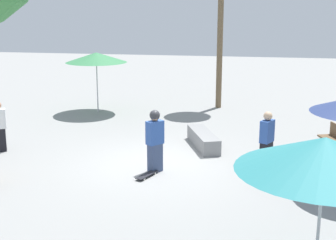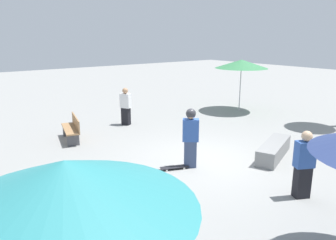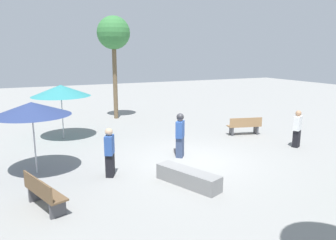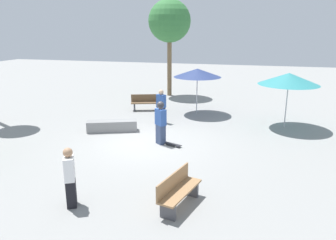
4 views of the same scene
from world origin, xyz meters
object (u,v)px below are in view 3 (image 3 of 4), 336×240
Objects in this scene: concrete_ledge at (188,177)px; bench_near at (245,126)px; skater_main at (180,134)px; bystander_far at (110,153)px; shade_umbrella_teal at (61,91)px; bystander_watching at (297,129)px; palm_tree_center_right at (114,35)px; shade_umbrella_navy at (32,109)px; bench_far at (43,193)px; skateboard at (177,152)px.

concrete_ledge is 6.77m from bench_near.
skater_main reaches higher than bystander_far.
shade_umbrella_teal reaches higher than bystander_watching.
shade_umbrella_teal is at bearing -45.44° from palm_tree_center_right.
bystander_far is (-1.66, -1.90, 0.55)m from concrete_ledge.
bystander_watching is at bearing 105.16° from concrete_ledge.
bench_far is at bearing 0.16° from shade_umbrella_navy.
concrete_ledge is 6.22m from bystander_watching.
bystander_far is (0.82, -2.90, -0.12)m from skater_main.
bystander_watching is (-1.62, 5.98, 0.53)m from concrete_ledge.
bench_far is 1.05× the size of bystander_far.
bystander_watching reaches higher than bench_near.
palm_tree_center_right is (-8.19, -0.10, 3.94)m from skater_main.
bystander_watching is (9.04, 5.09, -4.08)m from palm_tree_center_right.
bench_near is at bearing -103.08° from bystander_watching.
palm_tree_center_right reaches higher than bench_near.
shade_umbrella_navy is at bearing -94.92° from bystander_far.
concrete_ledge is at bearing -161.82° from skater_main.
skateboard is 0.38× the size of concrete_ledge.
shade_umbrella_teal is (-4.76, -3.58, 1.28)m from skater_main.
bystander_watching is at bearing -61.07° from bench_near.
skateboard is at bearing -149.36° from bench_near.
concrete_ledge is 1.31× the size of bench_far.
skateboard is at bearing -42.96° from bystander_watching.
skateboard is 4.40m from bench_near.
bench_near and bench_far have the same top height.
concrete_ledge is 5.33m from shade_umbrella_navy.
shade_umbrella_teal is (-3.05, -7.90, 1.76)m from bench_near.
bench_near is 1.06× the size of bystander_far.
palm_tree_center_right is (-10.47, 4.89, 4.42)m from bench_far.
palm_tree_center_right reaches higher than shade_umbrella_teal.
shade_umbrella_navy is (1.21, -9.31, 1.70)m from bench_near.
bench_far is at bearing -92.76° from concrete_ledge.
bench_near is (-1.71, 4.32, -0.48)m from skater_main.
palm_tree_center_right is 3.75× the size of bystander_far.
bench_near is (-1.24, 4.21, 0.37)m from skateboard.
shade_umbrella_teal is (-7.24, -2.58, 1.95)m from concrete_ledge.
skater_main is 2.75m from concrete_ledge.
concrete_ledge is at bearing -127.55° from bench_near.
bench_near is at bearing 94.15° from bench_far.
concrete_ledge is 4.00m from bench_far.
bystander_far reaches higher than bench_far.
bystander_far is at bearing 57.98° from shade_umbrella_navy.
skater_main is at bearing 158.09° from concrete_ledge.
shade_umbrella_teal is at bearing 173.08° from bench_near.
skateboard is at bearing 140.28° from bystander_far.
bystander_watching is (2.56, 0.67, 0.34)m from bench_near.
bench_near is at bearing -28.34° from skater_main.
concrete_ledge is at bearing -4.80° from palm_tree_center_right.
shade_umbrella_teal is 1.08× the size of shade_umbrella_navy.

